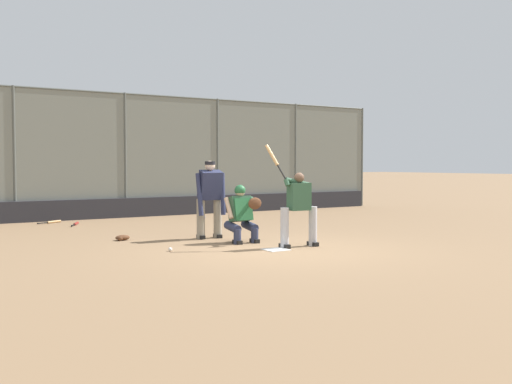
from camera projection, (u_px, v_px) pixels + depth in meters
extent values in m
plane|color=#846647|center=(276.00, 250.00, 11.27)|extent=(160.00, 160.00, 0.00)
cube|color=white|center=(276.00, 250.00, 11.27)|extent=(0.43, 0.43, 0.01)
cylinder|color=#515651|center=(362.00, 157.00, 23.17)|extent=(0.08, 0.08, 3.77)
cylinder|color=#515651|center=(295.00, 157.00, 21.49)|extent=(0.08, 0.08, 3.77)
cylinder|color=#515651|center=(218.00, 156.00, 19.81)|extent=(0.08, 0.08, 3.77)
cylinder|color=#515651|center=(125.00, 155.00, 18.14)|extent=(0.08, 0.08, 3.77)
cylinder|color=#515651|center=(14.00, 154.00, 16.46)|extent=(0.08, 0.08, 3.77)
cube|color=gray|center=(125.00, 155.00, 18.14)|extent=(19.04, 0.01, 3.77)
cylinder|color=#515651|center=(125.00, 94.00, 18.05)|extent=(19.04, 0.06, 0.06)
cube|color=#28282D|center=(127.00, 208.00, 18.13)|extent=(18.66, 0.18, 0.59)
cube|color=slate|center=(100.00, 210.00, 20.12)|extent=(13.33, 2.50, 0.12)
cube|color=slate|center=(108.00, 207.00, 19.42)|extent=(13.33, 0.55, 0.44)
cube|color=#B7BABC|center=(107.00, 199.00, 19.40)|extent=(13.33, 0.24, 0.08)
cube|color=slate|center=(102.00, 201.00, 19.87)|extent=(13.33, 0.55, 0.76)
cube|color=#B7BABC|center=(102.00, 189.00, 19.86)|extent=(13.33, 0.24, 0.08)
cube|color=slate|center=(97.00, 196.00, 20.33)|extent=(13.33, 0.55, 1.08)
cube|color=#B7BABC|center=(97.00, 179.00, 20.31)|extent=(13.33, 0.24, 0.08)
cube|color=slate|center=(92.00, 190.00, 20.79)|extent=(13.33, 0.55, 1.40)
cube|color=#B7BABC|center=(92.00, 169.00, 20.76)|extent=(13.33, 0.24, 0.08)
cylinder|color=#B7B7BC|center=(313.00, 226.00, 11.81)|extent=(0.16, 0.16, 0.78)
cube|color=black|center=(313.00, 244.00, 11.83)|extent=(0.13, 0.29, 0.08)
cylinder|color=#B7B7BC|center=(285.00, 228.00, 11.51)|extent=(0.16, 0.16, 0.78)
cube|color=black|center=(285.00, 246.00, 11.52)|extent=(0.13, 0.29, 0.08)
cube|color=#2D5138|center=(299.00, 197.00, 11.63)|extent=(0.44, 0.27, 0.54)
sphere|color=brown|center=(299.00, 178.00, 11.61)|extent=(0.20, 0.20, 0.20)
cylinder|color=#2D5138|center=(298.00, 182.00, 11.64)|extent=(0.56, 0.18, 0.20)
cylinder|color=#2D5138|center=(287.00, 183.00, 11.52)|extent=(0.12, 0.15, 0.15)
sphere|color=black|center=(286.00, 180.00, 11.53)|extent=(0.04, 0.04, 0.04)
cylinder|color=black|center=(282.00, 172.00, 11.57)|extent=(0.13, 0.19, 0.29)
cylinder|color=tan|center=(272.00, 155.00, 11.65)|extent=(0.21, 0.29, 0.42)
cylinder|color=#2D334C|center=(255.00, 235.00, 12.29)|extent=(0.15, 0.15, 0.31)
cylinder|color=#2D334C|center=(250.00, 226.00, 12.45)|extent=(0.18, 0.47, 0.24)
cube|color=black|center=(255.00, 241.00, 12.29)|extent=(0.10, 0.26, 0.08)
cylinder|color=#2D334C|center=(237.00, 237.00, 12.08)|extent=(0.15, 0.15, 0.31)
cylinder|color=#2D334C|center=(233.00, 227.00, 12.24)|extent=(0.18, 0.47, 0.24)
cube|color=black|center=(237.00, 242.00, 12.09)|extent=(0.10, 0.26, 0.08)
cube|color=#2D5138|center=(240.00, 209.00, 12.37)|extent=(0.45, 0.36, 0.55)
cube|color=#235B33|center=(244.00, 209.00, 12.24)|extent=(0.40, 0.14, 0.46)
sphere|color=tan|center=(240.00, 192.00, 12.35)|extent=(0.20, 0.20, 0.20)
sphere|color=#235B33|center=(240.00, 190.00, 12.35)|extent=(0.23, 0.23, 0.23)
cylinder|color=#2D5138|center=(253.00, 201.00, 12.24)|extent=(0.30, 0.53, 0.16)
ellipsoid|color=#56331E|center=(255.00, 203.00, 11.98)|extent=(0.30, 0.11, 0.24)
cylinder|color=tan|center=(229.00, 208.00, 12.23)|extent=(0.10, 0.31, 0.44)
cylinder|color=gray|center=(218.00, 218.00, 13.12)|extent=(0.18, 0.18, 0.86)
cube|color=black|center=(218.00, 236.00, 13.14)|extent=(0.14, 0.29, 0.08)
cylinder|color=gray|center=(201.00, 219.00, 12.95)|extent=(0.18, 0.18, 0.86)
cube|color=black|center=(201.00, 237.00, 12.97)|extent=(0.14, 0.29, 0.08)
cube|color=#282D4C|center=(210.00, 185.00, 12.95)|extent=(0.51, 0.45, 0.66)
sphere|color=beige|center=(210.00, 166.00, 12.93)|extent=(0.22, 0.22, 0.22)
cylinder|color=black|center=(210.00, 163.00, 12.93)|extent=(0.23, 0.23, 0.08)
cylinder|color=#282D4C|center=(223.00, 194.00, 13.02)|extent=(0.17, 0.25, 0.92)
cylinder|color=#282D4C|center=(200.00, 194.00, 12.78)|extent=(0.13, 0.24, 0.92)
sphere|color=black|center=(199.00, 220.00, 17.02)|extent=(0.04, 0.04, 0.04)
cylinder|color=black|center=(200.00, 219.00, 17.21)|extent=(0.25, 0.32, 0.03)
cylinder|color=#334789|center=(203.00, 218.00, 17.66)|extent=(0.37, 0.46, 0.07)
sphere|color=black|center=(72.00, 226.00, 15.35)|extent=(0.04, 0.04, 0.04)
cylinder|color=black|center=(73.00, 225.00, 15.51)|extent=(0.17, 0.32, 0.03)
cylinder|color=maroon|center=(76.00, 224.00, 15.91)|extent=(0.26, 0.45, 0.07)
sphere|color=black|center=(38.00, 223.00, 15.94)|extent=(0.04, 0.04, 0.04)
cylinder|color=black|center=(43.00, 223.00, 16.09)|extent=(0.30, 0.19, 0.03)
cylinder|color=tan|center=(54.00, 222.00, 16.43)|extent=(0.43, 0.29, 0.07)
ellipsoid|color=#56331E|center=(123.00, 238.00, 12.70)|extent=(0.31, 0.20, 0.11)
ellipsoid|color=#56331E|center=(120.00, 239.00, 12.57)|extent=(0.11, 0.09, 0.09)
sphere|color=white|center=(170.00, 249.00, 11.09)|extent=(0.07, 0.07, 0.07)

